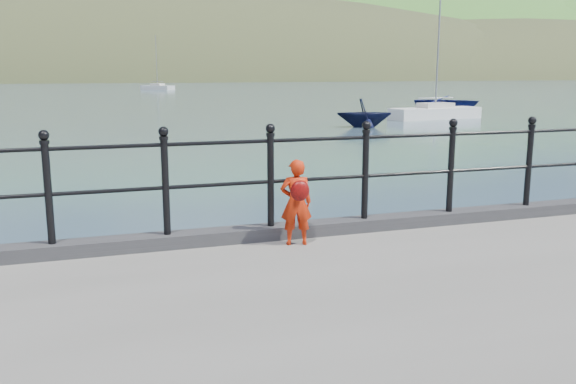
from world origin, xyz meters
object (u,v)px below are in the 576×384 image
object	(u,v)px
child	(296,202)
launch_blue	(447,102)
railing	(219,172)
launch_navy	(364,113)
sailboat_deep	(158,88)
sailboat_near	(435,114)

from	to	relation	value
child	launch_blue	world-z (taller)	child
railing	launch_blue	distance (m)	44.16
railing	launch_navy	distance (m)	26.09
sailboat_deep	launch_navy	bearing A→B (deg)	-37.31
railing	launch_blue	size ratio (longest dim) A/B	3.65
child	sailboat_deep	xyz separation A→B (m)	(8.66, 92.50, -1.15)
launch_navy	sailboat_near	world-z (taller)	sailboat_near
child	sailboat_deep	distance (m)	92.91
sailboat_deep	sailboat_near	distance (m)	66.34
railing	launch_blue	bearing A→B (deg)	54.14
launch_blue	sailboat_deep	size ratio (longest dim) A/B	0.58
launch_blue	launch_navy	distance (m)	18.55
child	sailboat_near	xyz separation A→B (m)	(18.33, 26.87, -1.16)
launch_blue	launch_navy	xyz separation A→B (m)	(-13.29, -12.93, 0.23)
railing	child	bearing A→B (deg)	-23.53
launch_navy	railing	bearing A→B (deg)	168.11
railing	child	distance (m)	0.93
sailboat_deep	railing	bearing A→B (deg)	-45.73
child	launch_navy	distance (m)	26.01
sailboat_near	sailboat_deep	bearing A→B (deg)	89.87
sailboat_deep	launch_blue	bearing A→B (deg)	-23.65
child	launch_navy	world-z (taller)	child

